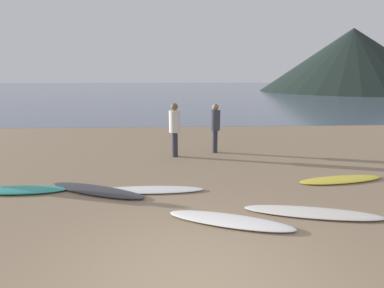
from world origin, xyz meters
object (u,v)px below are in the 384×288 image
(surfboard_2, at_px, (19,190))
(surfboard_3, at_px, (97,190))
(person_3, at_px, (175,125))
(surfboard_5, at_px, (230,221))
(person_1, at_px, (215,124))
(surfboard_7, at_px, (341,180))
(surfboard_6, at_px, (313,213))
(surfboard_4, at_px, (150,190))

(surfboard_2, relative_size, surfboard_3, 0.86)
(person_3, bearing_deg, surfboard_5, 23.28)
(person_1, xyz_separation_m, person_3, (-1.40, -0.50, 0.04))
(surfboard_5, relative_size, surfboard_7, 1.00)
(person_3, bearing_deg, person_1, 120.82)
(surfboard_6, relative_size, person_1, 1.54)
(surfboard_4, xyz_separation_m, surfboard_5, (1.61, -1.68, 0.01))
(surfboard_6, xyz_separation_m, person_1, (-1.29, 5.05, 0.97))
(surfboard_7, bearing_deg, person_3, 138.80)
(surfboard_4, distance_m, person_3, 3.35)
(surfboard_7, relative_size, person_3, 1.31)
(surfboard_5, bearing_deg, person_1, 106.08)
(surfboard_4, xyz_separation_m, surfboard_7, (4.87, 0.47, 0.00))
(surfboard_4, relative_size, surfboard_7, 1.08)
(surfboard_4, xyz_separation_m, person_1, (1.99, 3.63, 0.98))
(surfboard_5, height_order, person_3, person_3)
(surfboard_2, distance_m, surfboard_7, 7.93)
(surfboard_4, bearing_deg, person_3, 80.37)
(surfboard_2, xyz_separation_m, surfboard_3, (1.82, -0.11, -0.00))
(surfboard_4, height_order, person_3, person_3)
(person_3, bearing_deg, surfboard_2, -38.99)
(surfboard_3, height_order, person_1, person_1)
(surfboard_5, height_order, surfboard_7, surfboard_5)
(surfboard_3, xyz_separation_m, person_3, (1.82, 3.13, 1.01))
(surfboard_3, distance_m, surfboard_7, 6.12)
(surfboard_3, distance_m, surfboard_4, 1.23)
(surfboard_7, xyz_separation_m, person_1, (-2.88, 3.16, 0.98))
(surfboard_6, xyz_separation_m, person_3, (-2.70, 4.55, 1.01))
(surfboard_3, bearing_deg, surfboard_5, -6.34)
(person_1, bearing_deg, person_3, -63.34)
(surfboard_4, bearing_deg, surfboard_3, -179.27)
(surfboard_3, distance_m, surfboard_6, 4.74)
(surfboard_2, bearing_deg, surfboard_4, -2.39)
(surfboard_3, bearing_deg, person_1, 72.71)
(surfboard_2, bearing_deg, person_3, 39.43)
(surfboard_3, distance_m, person_3, 3.76)
(surfboard_2, relative_size, person_1, 1.29)
(surfboard_3, xyz_separation_m, person_1, (3.23, 3.62, 0.97))
(surfboard_6, relative_size, surfboard_7, 1.12)
(surfboard_4, relative_size, surfboard_5, 1.08)
(surfboard_2, relative_size, surfboard_7, 0.94)
(surfboard_5, height_order, surfboard_6, surfboard_5)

